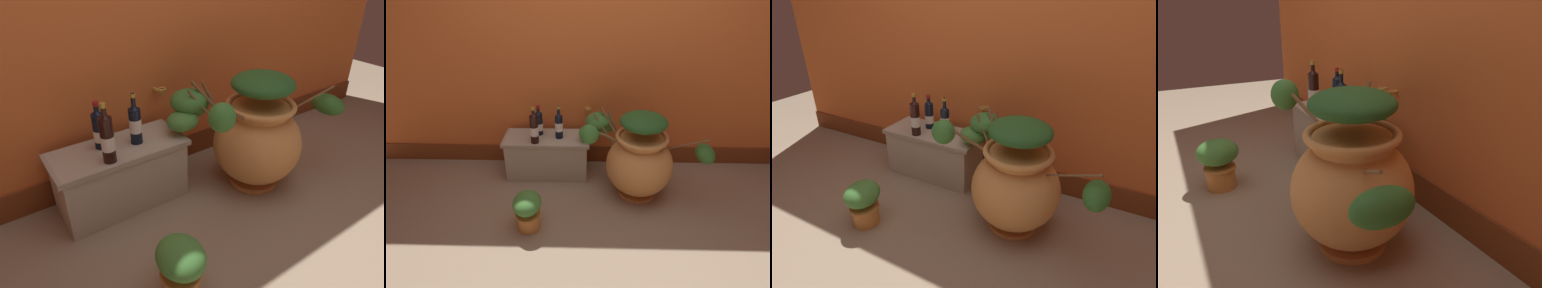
# 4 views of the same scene
# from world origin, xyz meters

# --- Properties ---
(ground_plane) EXTENTS (7.00, 7.00, 0.00)m
(ground_plane) POSITION_xyz_m (0.00, 0.00, 0.00)
(ground_plane) COLOR gray
(back_wall) EXTENTS (4.40, 0.33, 2.60)m
(back_wall) POSITION_xyz_m (-0.00, 1.20, 1.29)
(back_wall) COLOR #D6662D
(back_wall) RESTS_ON ground_plane
(terracotta_urn) EXTENTS (1.05, 0.67, 0.76)m
(terracotta_urn) POSITION_xyz_m (0.36, 0.58, 0.37)
(terracotta_urn) COLOR #D68E4C
(terracotta_urn) RESTS_ON ground_plane
(stone_ledge) EXTENTS (0.79, 0.35, 0.39)m
(stone_ledge) POSITION_xyz_m (-0.44, 0.88, 0.21)
(stone_ledge) COLOR #B2A893
(stone_ledge) RESTS_ON ground_plane
(wine_bottle_left) EXTENTS (0.07, 0.07, 0.28)m
(wine_bottle_left) POSITION_xyz_m (-0.51, 0.93, 0.51)
(wine_bottle_left) COLOR black
(wine_bottle_left) RESTS_ON stone_ledge
(wine_bottle_middle) EXTENTS (0.07, 0.07, 0.31)m
(wine_bottle_middle) POSITION_xyz_m (-0.32, 0.87, 0.52)
(wine_bottle_middle) COLOR black
(wine_bottle_middle) RESTS_ON stone_ledge
(wine_bottle_right) EXTENTS (0.07, 0.07, 0.34)m
(wine_bottle_right) POSITION_xyz_m (-0.53, 0.77, 0.54)
(wine_bottle_right) COLOR black
(wine_bottle_right) RESTS_ON stone_ledge
(potted_shrub) EXTENTS (0.21, 0.25, 0.32)m
(potted_shrub) POSITION_xyz_m (-0.50, 0.12, 0.18)
(potted_shrub) COLOR #CC7F3D
(potted_shrub) RESTS_ON ground_plane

